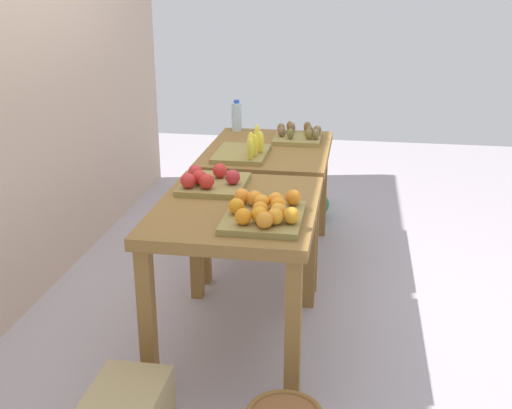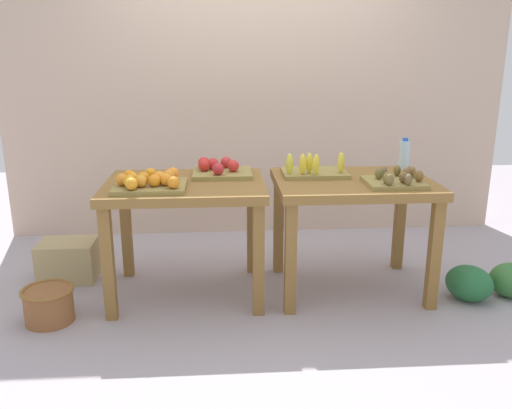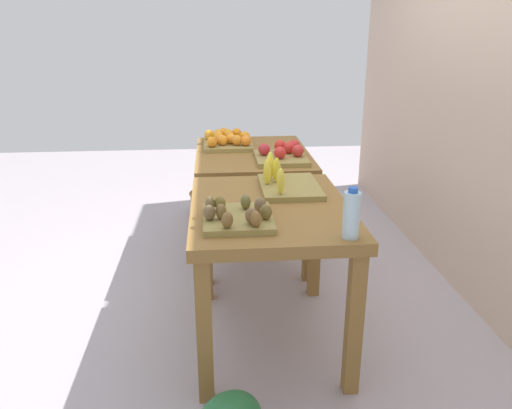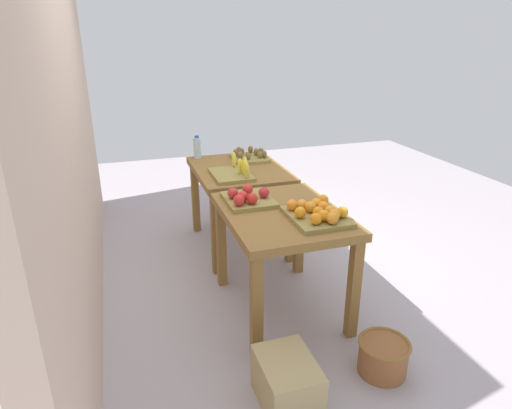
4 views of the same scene
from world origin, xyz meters
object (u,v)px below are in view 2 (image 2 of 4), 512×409
object	(u,v)px
orange_bin	(149,182)
kiwi_bin	(395,180)
watermelon_pile	(490,282)
apple_bin	(220,170)
cardboard_produce_box	(68,260)
display_table_left	(185,199)
banana_crate	(314,171)
wicker_basket	(49,304)
water_bottle	(404,154)
display_table_right	(352,196)

from	to	relation	value
orange_bin	kiwi_bin	world-z (taller)	orange_bin
kiwi_bin	watermelon_pile	distance (m)	0.98
apple_bin	kiwi_bin	distance (m)	1.17
kiwi_bin	cardboard_produce_box	xyz separation A→B (m)	(-2.23, 0.48, -0.68)
display_table_left	banana_crate	xyz separation A→B (m)	(0.87, 0.11, 0.16)
banana_crate	wicker_basket	distance (m)	1.91
orange_bin	water_bottle	size ratio (longest dim) A/B	1.95
display_table_right	watermelon_pile	bearing A→B (deg)	-14.13
banana_crate	kiwi_bin	xyz separation A→B (m)	(0.48, -0.29, -0.00)
water_bottle	cardboard_produce_box	bearing A→B (deg)	179.95
display_table_left	display_table_right	distance (m)	1.12
cardboard_produce_box	kiwi_bin	bearing A→B (deg)	-12.01
banana_crate	wicker_basket	world-z (taller)	banana_crate
wicker_basket	cardboard_produce_box	bearing A→B (deg)	94.29
orange_bin	cardboard_produce_box	world-z (taller)	orange_bin
apple_bin	orange_bin	bearing A→B (deg)	-140.90
display_table_right	cardboard_produce_box	xyz separation A→B (m)	(-2.01, 0.30, -0.53)
orange_bin	apple_bin	bearing A→B (deg)	39.10
orange_bin	water_bottle	xyz separation A→B (m)	(1.77, 0.47, 0.06)
display_table_left	apple_bin	bearing A→B (deg)	38.57
apple_bin	water_bottle	world-z (taller)	water_bottle
apple_bin	water_bottle	bearing A→B (deg)	4.90
cardboard_produce_box	banana_crate	bearing A→B (deg)	-6.05
display_table_left	kiwi_bin	distance (m)	1.37
banana_crate	water_bottle	distance (m)	0.72
apple_bin	kiwi_bin	xyz separation A→B (m)	(1.12, -0.36, -0.01)
water_bottle	cardboard_produce_box	world-z (taller)	water_bottle
watermelon_pile	water_bottle	bearing A→B (deg)	131.76
apple_bin	water_bottle	xyz separation A→B (m)	(1.33, 0.11, 0.07)
cardboard_produce_box	orange_bin	bearing A→B (deg)	-34.75
banana_crate	watermelon_pile	xyz separation A→B (m)	(1.16, -0.34, -0.71)
display_table_right	orange_bin	bearing A→B (deg)	-172.64
kiwi_bin	wicker_basket	distance (m)	2.30
display_table_left	watermelon_pile	xyz separation A→B (m)	(2.03, -0.23, -0.55)
display_table_left	watermelon_pile	size ratio (longest dim) A/B	1.50
cardboard_produce_box	watermelon_pile	bearing A→B (deg)	-10.29
orange_bin	apple_bin	world-z (taller)	apple_bin
banana_crate	watermelon_pile	bearing A→B (deg)	-16.48
display_table_left	water_bottle	xyz separation A→B (m)	(1.56, 0.30, 0.22)
cardboard_produce_box	apple_bin	bearing A→B (deg)	-5.93
display_table_right	wicker_basket	bearing A→B (deg)	-169.86
watermelon_pile	display_table_right	bearing A→B (deg)	165.87
display_table_left	cardboard_produce_box	size ratio (longest dim) A/B	2.60
apple_bin	cardboard_produce_box	world-z (taller)	apple_bin
display_table_left	kiwi_bin	size ratio (longest dim) A/B	2.89
banana_crate	cardboard_produce_box	size ratio (longest dim) A/B	1.10
watermelon_pile	wicker_basket	bearing A→B (deg)	-177.60
display_table_left	watermelon_pile	distance (m)	2.12
display_table_right	apple_bin	xyz separation A→B (m)	(-0.89, 0.18, 0.16)
kiwi_bin	watermelon_pile	world-z (taller)	kiwi_bin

